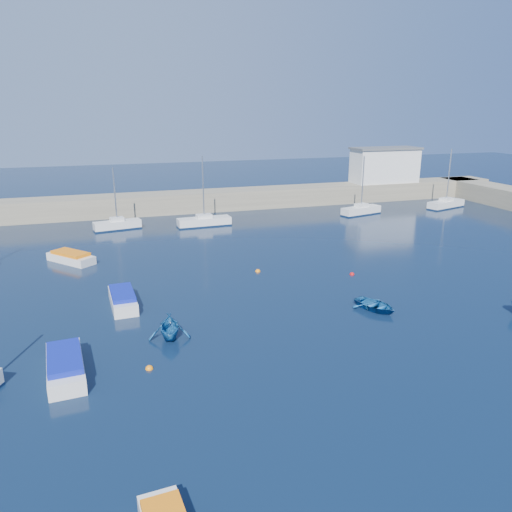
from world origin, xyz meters
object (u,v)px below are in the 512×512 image
object	(u,v)px
harbor_office	(385,166)
sailboat_8	(446,204)
sailboat_6	(204,221)
dinghy_left	(169,326)
motorboat_2	(71,257)
dinghy_center	(375,305)
sailboat_7	(361,210)
motorboat_1	(123,299)
sailboat_5	(117,225)
motorboat_0	(65,365)

from	to	relation	value
harbor_office	sailboat_8	world-z (taller)	sailboat_8
sailboat_6	dinghy_left	bearing A→B (deg)	161.14
motorboat_2	dinghy_center	size ratio (longest dim) A/B	1.51
sailboat_7	dinghy_center	world-z (taller)	sailboat_7
motorboat_1	motorboat_2	xyz separation A→B (m)	(-3.86, 12.36, -0.07)
sailboat_8	motorboat_1	size ratio (longest dim) A/B	1.74
sailboat_8	motorboat_2	bearing A→B (deg)	85.39
sailboat_5	motorboat_1	size ratio (longest dim) A/B	1.51
sailboat_6	motorboat_0	xyz separation A→B (m)	(-14.41, -31.95, -0.02)
motorboat_0	motorboat_1	distance (m)	9.58
sailboat_6	motorboat_2	xyz separation A→B (m)	(-14.77, -10.67, -0.09)
sailboat_7	dinghy_center	xyz separation A→B (m)	(-15.36, -29.38, -0.25)
motorboat_2	motorboat_1	bearing A→B (deg)	-112.35
motorboat_0	dinghy_center	size ratio (longest dim) A/B	1.65
sailboat_7	motorboat_1	world-z (taller)	sailboat_7
harbor_office	sailboat_7	xyz separation A→B (m)	(-9.05, -9.43, -4.52)
harbor_office	sailboat_5	world-z (taller)	harbor_office
harbor_office	motorboat_2	size ratio (longest dim) A/B	2.07
sailboat_6	motorboat_0	bearing A→B (deg)	153.07
harbor_office	motorboat_0	bearing A→B (deg)	-137.10
harbor_office	dinghy_center	xyz separation A→B (m)	(-24.41, -38.81, -4.77)
harbor_office	motorboat_2	world-z (taller)	harbor_office
sailboat_7	motorboat_2	xyz separation A→B (m)	(-36.03, -10.85, -0.11)
sailboat_5	motorboat_2	distance (m)	12.90
sailboat_5	sailboat_7	size ratio (longest dim) A/B	0.94
motorboat_1	dinghy_left	size ratio (longest dim) A/B	1.60
sailboat_6	dinghy_left	xyz separation A→B (m)	(-8.49, -29.25, 0.22)
harbor_office	sailboat_7	size ratio (longest dim) A/B	1.31
dinghy_center	dinghy_left	xyz separation A→B (m)	(-14.40, -0.05, 0.45)
sailboat_8	dinghy_center	distance (m)	41.59
sailboat_5	motorboat_2	xyz separation A→B (m)	(-4.75, -11.99, -0.10)
sailboat_8	motorboat_2	size ratio (longest dim) A/B	1.71
sailboat_5	motorboat_1	xyz separation A→B (m)	(-0.89, -24.35, -0.04)
sailboat_6	sailboat_7	size ratio (longest dim) A/B	1.09
sailboat_5	sailboat_6	world-z (taller)	sailboat_6
harbor_office	sailboat_8	distance (m)	11.16
sailboat_6	dinghy_center	size ratio (longest dim) A/B	2.60
sailboat_8	motorboat_2	distance (m)	51.00
sailboat_6	motorboat_2	bearing A→B (deg)	123.19
motorboat_2	harbor_office	bearing A→B (deg)	-15.45
sailboat_5	sailboat_6	bearing A→B (deg)	-107.98
motorboat_0	dinghy_left	xyz separation A→B (m)	(5.91, 2.70, 0.24)
sailboat_7	dinghy_left	world-z (taller)	sailboat_7
dinghy_center	sailboat_5	bearing A→B (deg)	95.64
harbor_office	motorboat_0	size ratio (longest dim) A/B	1.90
sailboat_8	motorboat_0	world-z (taller)	sailboat_8
sailboat_5	motorboat_1	distance (m)	24.37
dinghy_center	dinghy_left	world-z (taller)	dinghy_left
sailboat_5	motorboat_2	size ratio (longest dim) A/B	1.48
sailboat_7	motorboat_0	world-z (taller)	sailboat_7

